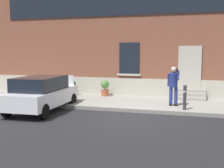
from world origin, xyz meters
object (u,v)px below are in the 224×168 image
object	(u,v)px
planter_charcoal	(72,87)
planter_terracotta	(105,88)
person_on_phone	(174,84)
hatchback_car_white	(42,93)
bollard_near_person	(185,96)

from	to	relation	value
planter_charcoal	planter_terracotta	bearing A→B (deg)	5.94
person_on_phone	planter_terracotta	xyz separation A→B (m)	(-3.79, 1.91, -0.54)
hatchback_car_white	bollard_near_person	distance (m)	6.03
hatchback_car_white	planter_terracotta	xyz separation A→B (m)	(1.59, 3.90, -0.18)
hatchback_car_white	planter_charcoal	distance (m)	3.72
hatchback_car_white	planter_terracotta	bearing A→B (deg)	67.78
planter_charcoal	planter_terracotta	size ratio (longest dim) A/B	1.00
hatchback_car_white	person_on_phone	world-z (taller)	person_on_phone
hatchback_car_white	bollard_near_person	size ratio (longest dim) A/B	3.94
hatchback_car_white	planter_terracotta	size ratio (longest dim) A/B	4.79
hatchback_car_white	person_on_phone	size ratio (longest dim) A/B	2.36
hatchback_car_white	person_on_phone	distance (m)	5.75
hatchback_car_white	planter_charcoal	bearing A→B (deg)	94.27
planter_terracotta	person_on_phone	bearing A→B (deg)	-26.80
planter_terracotta	planter_charcoal	bearing A→B (deg)	-174.06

